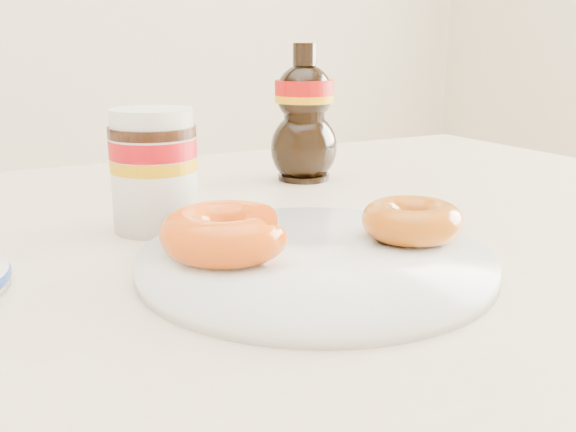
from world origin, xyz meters
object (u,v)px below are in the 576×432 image
plate (315,260)px  dark_jar (156,186)px  syrup_bottle (304,113)px  nutella_jar (154,165)px  donut_bitten (225,233)px  dining_table (218,309)px  donut_whole (412,220)px

plate → dark_jar: dark_jar is taller
syrup_bottle → nutella_jar: bearing=-150.6°
plate → donut_bitten: bearing=156.9°
dining_table → plate: size_ratio=4.59×
plate → dark_jar: bearing=113.5°
nutella_jar → dining_table: bearing=-43.8°
donut_bitten → nutella_jar: 0.16m
plate → donut_bitten: donut_bitten is taller
dining_table → nutella_jar: 0.16m
plate → dark_jar: (-0.08, 0.19, 0.04)m
dining_table → plate: bearing=-74.7°
syrup_bottle → plate: bearing=-117.8°
donut_whole → syrup_bottle: syrup_bottle is taller
dining_table → syrup_bottle: 0.33m
donut_whole → nutella_jar: (-0.18, 0.19, 0.04)m
syrup_bottle → donut_whole: bearing=-102.4°
donut_whole → nutella_jar: bearing=134.5°
nutella_jar → plate: bearing=-65.2°
dining_table → plate: 0.17m
dining_table → donut_bitten: (-0.03, -0.11, 0.12)m
plate → donut_bitten: size_ratio=2.77×
plate → donut_whole: size_ratio=3.32×
dining_table → dark_jar: (-0.04, 0.05, 0.13)m
dining_table → donut_bitten: 0.16m
nutella_jar → syrup_bottle: size_ratio=0.67×
donut_bitten → dining_table: bearing=59.9°
syrup_bottle → dark_jar: bearing=-151.5°
dining_table → syrup_bottle: size_ratio=7.46×
dining_table → nutella_jar: bearing=136.2°
donut_bitten → syrup_bottle: syrup_bottle is taller
dining_table → donut_whole: (0.14, -0.14, 0.11)m
plate → nutella_jar: size_ratio=2.44×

